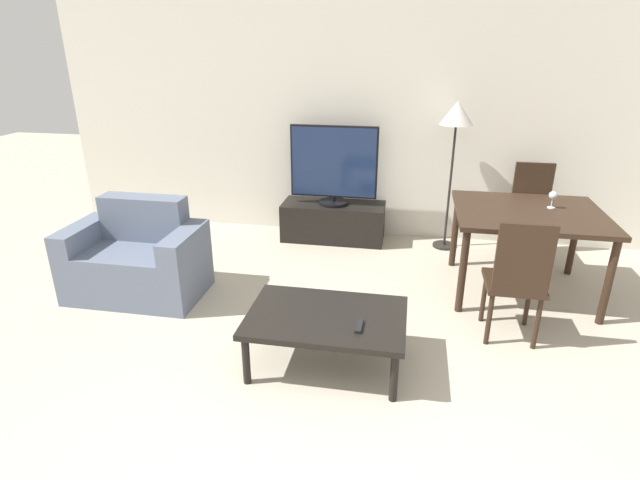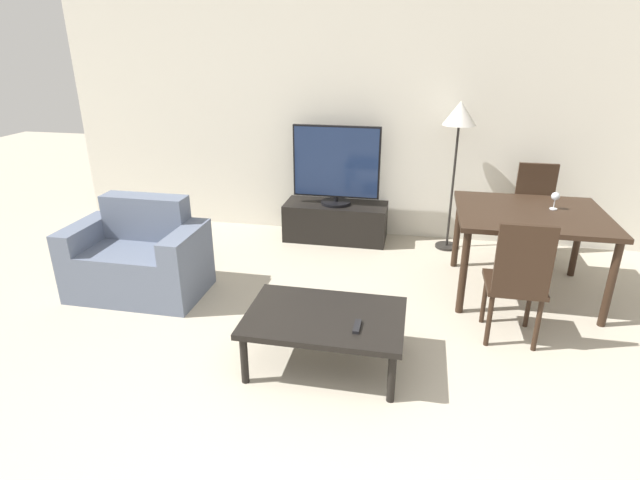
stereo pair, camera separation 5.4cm
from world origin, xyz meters
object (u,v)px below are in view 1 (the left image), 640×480
Objects in this scene: remote_primary at (359,326)px; wine_glass_left at (553,196)px; floor_lamp at (456,123)px; tv at (334,166)px; dining_chair_far at (531,208)px; tv_stand at (333,221)px; armchair at (138,261)px; coffee_table at (326,320)px; dining_chair_near at (517,277)px; dining_table at (528,220)px.

remote_primary is 1.03× the size of wine_glass_left.
wine_glass_left is (0.77, -0.82, -0.46)m from floor_lamp.
dining_chair_far is (1.99, -0.10, -0.31)m from tv.
wine_glass_left is (1.97, -0.82, 0.64)m from tv_stand.
floor_lamp is at bearing 173.01° from dining_chair_far.
armchair reaches higher than coffee_table.
tv_stand is 2.46m from remote_primary.
armchair is at bearing -149.72° from floor_lamp.
floor_lamp reaches higher than dining_chair_near.
wine_glass_left is (-0.02, -0.72, 0.33)m from dining_chair_far.
remote_primary is (0.54, -2.39, 0.19)m from tv_stand.
armchair is 0.73× the size of floor_lamp.
wine_glass_left is at bearing -22.68° from tv_stand.
coffee_table is 0.87× the size of dining_table.
wine_glass_left is at bearing 67.00° from dining_chair_near.
armchair is 1.91m from coffee_table.
coffee_table is (0.31, -2.28, 0.14)m from tv_stand.
tv reaches higher than tv_stand.
tv reaches higher than coffee_table.
tv_stand is 7.54× the size of wine_glass_left.
floor_lamp reaches higher than dining_chair_far.
coffee_table is at bearing -138.76° from wine_glass_left.
dining_table is at bearing 49.70° from remote_primary.
coffee_table is 2.62m from floor_lamp.
floor_lamp is (-0.79, 0.10, 0.79)m from dining_chair_far.
tv is at bearing 132.06° from dining_chair_near.
dining_table is at bearing 10.91° from armchair.
dining_chair_near is (-0.21, -0.83, -0.14)m from dining_table.
tv is at bearing 157.39° from wine_glass_left.
coffee_table is at bearing 152.83° from remote_primary.
dining_chair_near is at bearing -47.98° from tv_stand.
dining_chair_near is 1.06m from wine_glass_left.
tv reaches higher than dining_chair_far.
dining_chair_far is 0.79m from wine_glass_left.
dining_table reaches higher than coffee_table.
armchair is at bearing -168.02° from wine_glass_left.
armchair is at bearing 157.54° from coffee_table.
tv reaches higher than wine_glass_left.
remote_primary is (-1.24, -1.47, -0.27)m from dining_table.
dining_chair_far is at bearing -2.84° from tv.
coffee_table is 0.69× the size of floor_lamp.
dining_chair_far reaches higher than wine_glass_left.
coffee_table is at bearing -82.12° from tv.
dining_chair_near is at bearing 31.77° from remote_primary.
armchair is 0.93× the size of dining_table.
dining_chair_near is 6.28× the size of remote_primary.
tv_stand is 2.30m from coffee_table.
tv_stand is at bearing 46.99° from armchair.
dining_table is 0.86m from dining_chair_near.
coffee_table is 1.38m from dining_chair_near.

